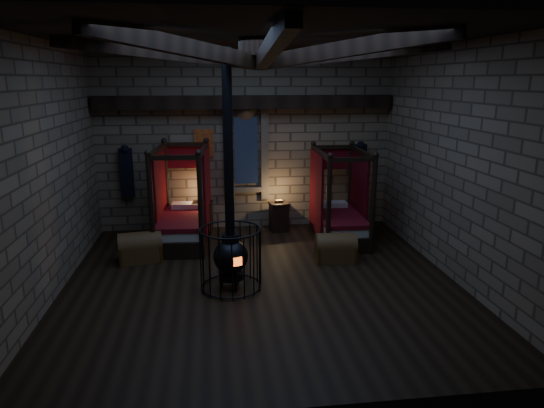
{
  "coord_description": "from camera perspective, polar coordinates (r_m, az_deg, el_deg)",
  "views": [
    {
      "loc": [
        -0.83,
        -8.09,
        3.56
      ],
      "look_at": [
        0.27,
        0.6,
        1.3
      ],
      "focal_mm": 32.0,
      "sensor_mm": 36.0,
      "label": 1
    }
  ],
  "objects": [
    {
      "name": "room",
      "position": [
        8.23,
        -1.46,
        15.73
      ],
      "size": [
        7.02,
        7.02,
        4.29
      ],
      "color": "black",
      "rests_on": "ground"
    },
    {
      "name": "nightstand_right",
      "position": [
        11.67,
        0.82,
        -1.47
      ],
      "size": [
        0.49,
        0.48,
        0.76
      ],
      "rotation": [
        0.0,
        0.0,
        0.15
      ],
      "color": "black",
      "rests_on": "ground"
    },
    {
      "name": "bed_right",
      "position": [
        11.14,
        7.86,
        -1.59
      ],
      "size": [
        1.09,
        1.99,
        2.05
      ],
      "rotation": [
        0.0,
        0.0,
        -0.03
      ],
      "color": "black",
      "rests_on": "ground"
    },
    {
      "name": "trunk_left",
      "position": [
        10.13,
        -15.24,
        -5.02
      ],
      "size": [
        0.92,
        0.67,
        0.62
      ],
      "rotation": [
        0.0,
        0.0,
        0.18
      ],
      "color": "brown",
      "rests_on": "ground"
    },
    {
      "name": "trunk_right",
      "position": [
        9.88,
        7.5,
        -5.2
      ],
      "size": [
        0.83,
        0.56,
        0.58
      ],
      "rotation": [
        0.0,
        0.0,
        -0.07
      ],
      "color": "brown",
      "rests_on": "ground"
    },
    {
      "name": "stove",
      "position": [
        8.43,
        -4.89,
        -5.81
      ],
      "size": [
        1.07,
        1.07,
        4.05
      ],
      "rotation": [
        0.0,
        0.0,
        0.38
      ],
      "color": "black",
      "rests_on": "ground"
    },
    {
      "name": "bed_left",
      "position": [
        10.96,
        -10.35,
        -1.84
      ],
      "size": [
        1.22,
        2.12,
        2.14
      ],
      "rotation": [
        0.0,
        0.0,
        -0.07
      ],
      "color": "black",
      "rests_on": "ground"
    },
    {
      "name": "nightstand_left",
      "position": [
        11.65,
        -8.14,
        -1.51
      ],
      "size": [
        0.52,
        0.5,
        0.91
      ],
      "rotation": [
        0.0,
        0.0,
        -0.13
      ],
      "color": "black",
      "rests_on": "ground"
    }
  ]
}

